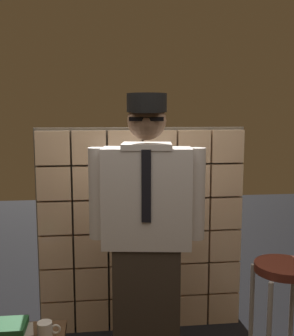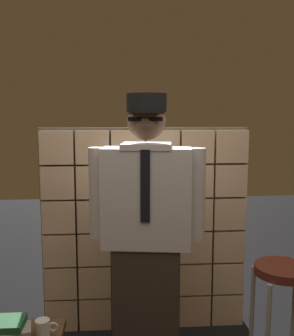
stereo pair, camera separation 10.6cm
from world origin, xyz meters
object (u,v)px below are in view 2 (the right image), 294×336
Objects in this scene: standing_person at (147,234)px; book_stack at (9,330)px; coffee_mug at (43,328)px; bar_stool at (282,300)px.

book_stack is (-0.76, -0.38, -0.40)m from standing_person.
standing_person reaches higher than coffee_mug.
book_stack is 1.82× the size of coffee_mug.
coffee_mug is at bearing -141.37° from standing_person.
book_stack reaches higher than coffee_mug.
standing_person reaches higher than bar_stool.
bar_stool reaches higher than book_stack.
standing_person is 7.93× the size of book_stack.
bar_stool is 3.58× the size of book_stack.
standing_person reaches higher than book_stack.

